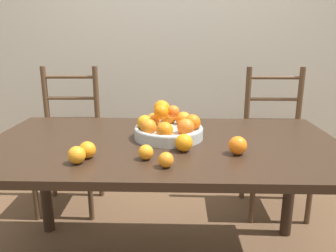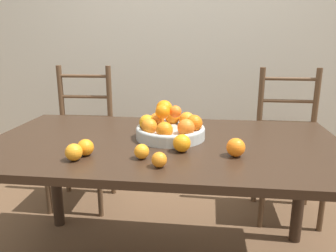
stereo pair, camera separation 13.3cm
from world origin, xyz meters
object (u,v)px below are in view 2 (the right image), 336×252
object	(u,v)px
orange_loose_1	(182,143)
chair_left	(82,141)
orange_loose_3	(142,151)
orange_loose_4	(74,152)
orange_loose_2	(236,147)
orange_loose_5	(159,160)
orange_loose_0	(85,147)
fruit_bowl	(170,127)
chair_right	(288,148)

from	to	relation	value
orange_loose_1	chair_left	bearing A→B (deg)	132.59
orange_loose_3	orange_loose_4	xyz separation A→B (m)	(-0.27, -0.05, 0.00)
orange_loose_3	chair_left	world-z (taller)	chair_left
orange_loose_1	orange_loose_2	bearing A→B (deg)	-7.78
orange_loose_4	orange_loose_1	bearing A→B (deg)	20.45
orange_loose_3	orange_loose_1	bearing A→B (deg)	33.79
orange_loose_2	orange_loose_5	bearing A→B (deg)	-152.58
orange_loose_0	orange_loose_1	xyz separation A→B (m)	(0.40, 0.10, 0.00)
fruit_bowl	orange_loose_5	bearing A→B (deg)	-89.70
orange_loose_4	orange_loose_5	xyz separation A→B (m)	(0.35, -0.03, -0.01)
orange_loose_5	orange_loose_1	bearing A→B (deg)	68.97
orange_loose_4	orange_loose_5	bearing A→B (deg)	-4.62
chair_right	orange_loose_0	bearing A→B (deg)	-137.04
orange_loose_0	orange_loose_3	distance (m)	0.24
orange_loose_3	chair_right	xyz separation A→B (m)	(0.83, 1.00, -0.29)
fruit_bowl	orange_loose_2	world-z (taller)	fruit_bowl
orange_loose_2	orange_loose_1	bearing A→B (deg)	172.22
fruit_bowl	orange_loose_4	world-z (taller)	fruit_bowl
orange_loose_5	orange_loose_3	bearing A→B (deg)	136.05
orange_loose_1	orange_loose_2	world-z (taller)	same
orange_loose_5	orange_loose_0	bearing A→B (deg)	164.37
orange_loose_2	chair_right	world-z (taller)	chair_right
orange_loose_1	orange_loose_3	xyz separation A→B (m)	(-0.16, -0.10, -0.01)
orange_loose_4	chair_right	distance (m)	1.55
orange_loose_1	orange_loose_4	xyz separation A→B (m)	(-0.42, -0.16, -0.00)
chair_right	orange_loose_5	bearing A→B (deg)	-124.31
orange_loose_1	chair_left	world-z (taller)	chair_left
fruit_bowl	orange_loose_5	xyz separation A→B (m)	(0.00, -0.39, -0.02)
orange_loose_1	chair_right	world-z (taller)	chair_right
fruit_bowl	orange_loose_0	world-z (taller)	fruit_bowl
orange_loose_0	orange_loose_5	bearing A→B (deg)	-15.63
fruit_bowl	orange_loose_0	distance (m)	0.44
orange_loose_0	chair_left	distance (m)	1.11
fruit_bowl	orange_loose_3	distance (m)	0.32
chair_right	orange_loose_1	bearing A→B (deg)	-126.73
fruit_bowl	chair_left	distance (m)	1.07
orange_loose_1	orange_loose_2	size ratio (longest dim) A/B	0.99
orange_loose_3	fruit_bowl	bearing A→B (deg)	74.80
orange_loose_3	chair_right	bearing A→B (deg)	50.18
orange_loose_4	chair_right	bearing A→B (deg)	43.71
orange_loose_0	orange_loose_5	world-z (taller)	orange_loose_0
fruit_bowl	orange_loose_5	world-z (taller)	fruit_bowl
chair_right	fruit_bowl	bearing A→B (deg)	-136.87
orange_loose_5	chair_right	distance (m)	1.34
orange_loose_2	chair_right	bearing A→B (deg)	64.19
orange_loose_2	fruit_bowl	bearing A→B (deg)	142.56
orange_loose_2	orange_loose_5	world-z (taller)	orange_loose_2
orange_loose_3	chair_right	distance (m)	1.33
orange_loose_2	orange_loose_4	size ratio (longest dim) A/B	1.12
orange_loose_0	chair_right	bearing A→B (deg)	42.60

